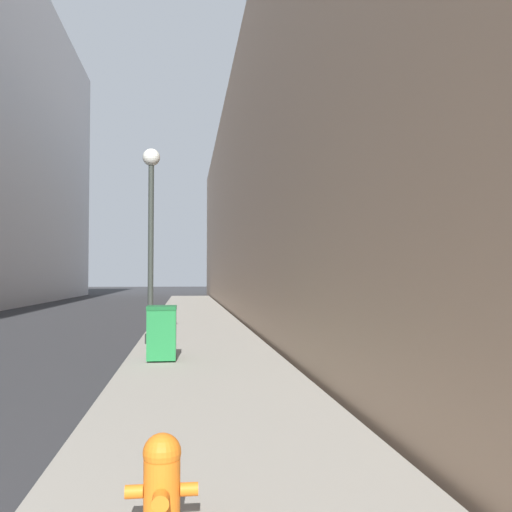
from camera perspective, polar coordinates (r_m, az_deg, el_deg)
name	(u,v)px	position (r m, az deg, el deg)	size (l,w,h in m)	color
sidewalk_right	(197,326)	(20.33, -5.91, -6.99)	(3.24, 60.00, 0.12)	gray
building_right_stone	(346,197)	(29.67, 8.97, 5.83)	(12.00, 60.00, 11.74)	#9E7F66
fire_hydrant	(162,479)	(4.16, -9.40, -21.14)	(0.49, 0.37, 0.63)	orange
trash_bin	(162,332)	(11.72, -9.41, -7.54)	(0.59, 0.67, 1.10)	#1E7538
lamppost	(151,218)	(14.70, -10.46, 3.74)	(0.44, 0.44, 4.94)	#2D332D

